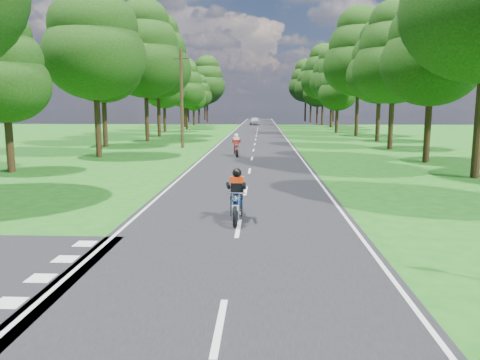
{
  "coord_description": "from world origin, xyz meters",
  "views": [
    {
      "loc": [
        0.65,
        -10.92,
        3.46
      ],
      "look_at": [
        -0.05,
        4.0,
        1.1
      ],
      "focal_mm": 35.0,
      "sensor_mm": 36.0,
      "label": 1
    }
  ],
  "objects": [
    {
      "name": "ground",
      "position": [
        0.0,
        0.0,
        0.0
      ],
      "size": [
        160.0,
        160.0,
        0.0
      ],
      "primitive_type": "plane",
      "color": "#165112",
      "rests_on": "ground"
    },
    {
      "name": "treeline",
      "position": [
        1.43,
        60.06,
        8.25
      ],
      "size": [
        40.0,
        115.35,
        14.78
      ],
      "color": "black",
      "rests_on": "ground"
    },
    {
      "name": "distant_car",
      "position": [
        -0.69,
        76.5,
        0.77
      ],
      "size": [
        2.04,
        4.51,
        1.5
      ],
      "primitive_type": "imported",
      "rotation": [
        0.0,
        0.0,
        0.06
      ],
      "color": "silver",
      "rests_on": "main_road"
    },
    {
      "name": "main_road",
      "position": [
        0.0,
        50.0,
        0.01
      ],
      "size": [
        7.0,
        140.0,
        0.02
      ],
      "primitive_type": "cube",
      "color": "black",
      "rests_on": "ground"
    },
    {
      "name": "telegraph_pole",
      "position": [
        -6.0,
        28.0,
        4.07
      ],
      "size": [
        1.2,
        0.26,
        8.0
      ],
      "color": "#382616",
      "rests_on": "ground"
    },
    {
      "name": "rider_near_blue",
      "position": [
        -0.1,
        2.94,
        0.81
      ],
      "size": [
        0.64,
        1.9,
        1.58
      ],
      "primitive_type": null,
      "rotation": [
        0.0,
        0.0,
        0.0
      ],
      "color": "navy",
      "rests_on": "main_road"
    },
    {
      "name": "road_markings",
      "position": [
        -0.14,
        48.13,
        0.02
      ],
      "size": [
        7.4,
        140.0,
        0.01
      ],
      "color": "silver",
      "rests_on": "main_road"
    },
    {
      "name": "rider_far_red",
      "position": [
        -1.11,
        21.44,
        0.81
      ],
      "size": [
        0.83,
        1.95,
        1.57
      ],
      "primitive_type": null,
      "rotation": [
        0.0,
        0.0,
        0.11
      ],
      "color": "#A10D0C",
      "rests_on": "main_road"
    }
  ]
}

